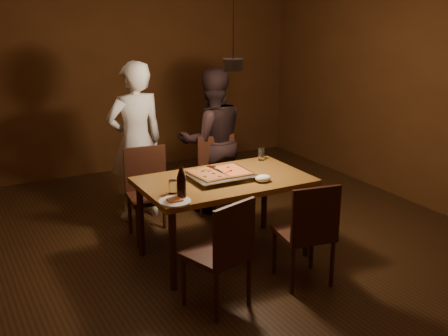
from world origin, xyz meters
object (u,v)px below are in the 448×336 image
beer_bottle_b (182,183)px  diner_white (136,142)px  dining_table (224,186)px  chair_near_right (309,225)px  beer_bottle_a (181,183)px  pendant_lamp (233,63)px  diner_dark (212,141)px  chair_far_right (220,171)px  plate_slice (175,201)px  chair_near_left (224,245)px  chair_far_left (148,184)px  pizza_tray (220,176)px

beer_bottle_b → diner_white: (0.15, 1.52, -0.02)m
dining_table → chair_near_right: size_ratio=3.09×
chair_near_right → beer_bottle_a: (-0.89, 0.52, 0.35)m
beer_bottle_b → diner_white: bearing=84.5°
beer_bottle_a → pendant_lamp: 1.16m
chair_near_right → diner_dark: size_ratio=0.31×
chair_far_right → beer_bottle_b: bearing=53.7°
plate_slice → dining_table: bearing=28.8°
chair_near_left → beer_bottle_a: bearing=83.8°
dining_table → beer_bottle_a: beer_bottle_a is taller
chair_near_left → plate_slice: chair_near_left is taller
chair_far_right → chair_far_left: bearing=8.1°
plate_slice → diner_dark: diner_dark is taller
beer_bottle_b → pendant_lamp: bearing=25.1°
chair_far_left → diner_dark: size_ratio=0.31×
dining_table → diner_white: 1.34m
chair_near_right → pendant_lamp: bearing=113.1°
beer_bottle_a → pendant_lamp: bearing=28.2°
pendant_lamp → chair_far_right: bearing=70.3°
dining_table → chair_far_left: 0.90m
chair_far_left → beer_bottle_b: (-0.08, -1.01, 0.33)m
chair_near_left → diner_white: diner_white is taller
dining_table → beer_bottle_b: beer_bottle_b is taller
diner_dark → plate_slice: bearing=62.9°
pizza_tray → pendant_lamp: 1.00m
beer_bottle_a → chair_near_right: bearing=-30.5°
beer_bottle_b → diner_dark: size_ratio=0.14×
beer_bottle_a → beer_bottle_b: size_ratio=1.22×
pizza_tray → plate_slice: size_ratio=2.13×
dining_table → chair_near_left: size_ratio=2.85×
dining_table → chair_near_left: chair_near_left is taller
dining_table → beer_bottle_b: size_ratio=6.57×
chair_far_left → chair_near_right: (0.77, -1.60, 0.00)m
chair_near_left → beer_bottle_a: 0.65m
chair_near_right → diner_white: 2.24m
chair_far_right → diner_dark: bearing=-96.8°
chair_near_left → diner_dark: diner_dark is taller
beer_bottle_b → plate_slice: bearing=-136.7°
chair_far_right → pendant_lamp: (-0.28, -0.77, 1.22)m
chair_far_right → chair_near_right: (-0.06, -1.65, 0.00)m
beer_bottle_a → diner_white: bearing=83.4°
diner_dark → pendant_lamp: size_ratio=1.44×
chair_far_right → beer_bottle_a: 1.52m
plate_slice → beer_bottle_a: bearing=31.0°
beer_bottle_a → diner_dark: 1.74m
chair_near_right → diner_white: size_ratio=0.29×
chair_far_left → beer_bottle_a: (-0.12, -1.07, 0.35)m
dining_table → beer_bottle_b: (-0.51, -0.24, 0.19)m
beer_bottle_a → pizza_tray: bearing=31.4°
beer_bottle_b → diner_dark: diner_dark is taller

